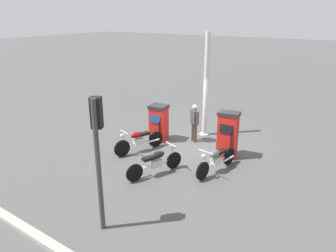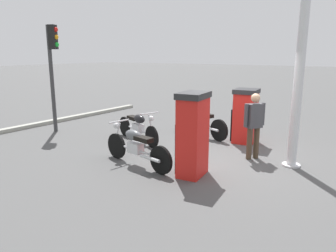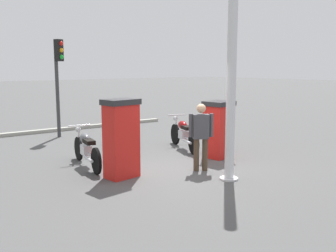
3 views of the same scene
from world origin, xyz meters
name	(u,v)px [view 3 (image 3 of 3)]	position (x,y,z in m)	size (l,w,h in m)	color
ground_plane	(179,167)	(0.00, 0.00, 0.00)	(120.00, 120.00, 0.00)	#4C4C4C
fuel_pump_near	(218,129)	(0.16, -1.50, 0.77)	(0.70, 0.77, 1.51)	red
fuel_pump_far	(121,138)	(0.16, 1.51, 0.87)	(0.58, 0.80, 1.72)	red
motorcycle_near_pump	(184,134)	(1.54, -1.49, 0.45)	(2.04, 0.92, 0.95)	black
motorcycle_far_pump	(86,148)	(1.49, 1.68, 0.46)	(2.09, 0.70, 0.94)	black
motorcycle_extra	(117,134)	(2.70, 0.09, 0.47)	(2.00, 0.96, 0.93)	black
attendant_person	(201,133)	(-0.52, -0.22, 0.89)	(0.39, 0.52, 1.56)	#473828
roadside_traffic_light	(58,70)	(5.63, 0.55, 2.27)	(0.40, 0.30, 3.30)	#38383A
canopy_support_pole	(231,82)	(-1.43, -0.20, 2.10)	(0.40, 0.40, 4.35)	silver
road_edge_kerb	(62,129)	(6.85, 0.00, 0.06)	(0.57, 8.76, 0.12)	#9E9E93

